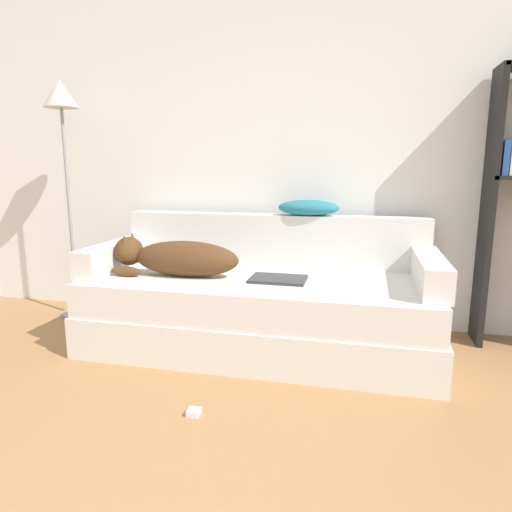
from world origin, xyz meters
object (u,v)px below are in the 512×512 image
at_px(dog, 175,257).
at_px(power_adapter, 194,412).
at_px(throw_pillow, 308,208).
at_px(floor_lamp, 63,125).
at_px(laptop, 278,279).
at_px(couch, 260,312).

relative_size(dog, power_adapter, 14.58).
distance_m(dog, throw_pillow, 0.95).
height_order(throw_pillow, floor_lamp, floor_lamp).
distance_m(laptop, floor_lamp, 1.94).
height_order(dog, throw_pillow, throw_pillow).
distance_m(couch, floor_lamp, 1.96).
bearing_deg(laptop, dog, -177.58).
xyz_separation_m(couch, floor_lamp, (-1.52, 0.27, 1.21)).
xyz_separation_m(dog, floor_lamp, (-1.00, 0.37, 0.86)).
xyz_separation_m(laptop, floor_lamp, (-1.65, 0.34, 0.96)).
relative_size(laptop, throw_pillow, 0.81).
height_order(couch, laptop, laptop).
xyz_separation_m(throw_pillow, floor_lamp, (-1.77, -0.12, 0.57)).
bearing_deg(floor_lamp, power_adapter, -39.46).
xyz_separation_m(couch, dog, (-0.52, -0.09, 0.35)).
distance_m(throw_pillow, floor_lamp, 1.86).
xyz_separation_m(throw_pillow, power_adapter, (-0.35, -1.28, -0.85)).
bearing_deg(laptop, floor_lamp, 168.47).
height_order(couch, power_adapter, couch).
distance_m(couch, power_adapter, 0.92).
height_order(dog, power_adapter, dog).
distance_m(couch, dog, 0.64).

